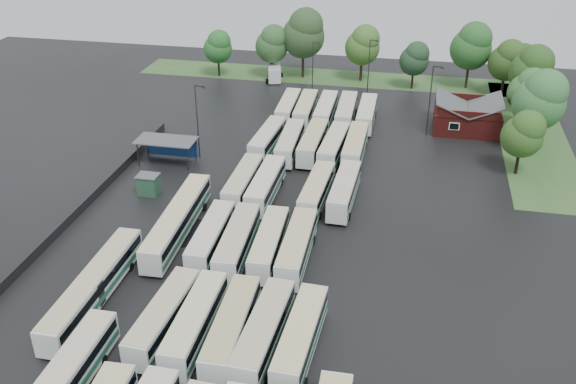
# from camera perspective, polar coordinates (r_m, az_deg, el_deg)

# --- Properties ---
(ground) EXTENTS (160.00, 160.00, 0.00)m
(ground) POSITION_cam_1_polar(r_m,az_deg,el_deg) (68.48, -3.72, -6.30)
(ground) COLOR black
(ground) RESTS_ON ground
(brick_building) EXTENTS (10.07, 8.60, 5.39)m
(brick_building) POSITION_cam_1_polar(r_m,az_deg,el_deg) (104.13, 15.60, 6.30)
(brick_building) COLOR maroon
(brick_building) RESTS_ON ground
(wash_shed) EXTENTS (8.20, 4.20, 3.58)m
(wash_shed) POSITION_cam_1_polar(r_m,az_deg,el_deg) (90.51, -10.69, 4.35)
(wash_shed) COLOR #2D2D30
(wash_shed) RESTS_ON ground
(utility_hut) EXTENTS (2.70, 2.20, 2.62)m
(utility_hut) POSITION_cam_1_polar(r_m,az_deg,el_deg) (83.05, -12.30, 0.68)
(utility_hut) COLOR #234B31
(utility_hut) RESTS_ON ground
(grass_strip_north) EXTENTS (80.00, 10.00, 0.01)m
(grass_strip_north) POSITION_cam_1_polar(r_m,az_deg,el_deg) (126.00, 5.01, 10.06)
(grass_strip_north) COLOR #39602B
(grass_strip_north) RESTS_ON ground
(grass_strip_east) EXTENTS (10.00, 50.00, 0.01)m
(grass_strip_east) POSITION_cam_1_polar(r_m,az_deg,el_deg) (106.07, 20.86, 4.78)
(grass_strip_east) COLOR #39602B
(grass_strip_east) RESTS_ON ground
(west_fence) EXTENTS (0.10, 50.00, 1.20)m
(west_fence) POSITION_cam_1_polar(r_m,az_deg,el_deg) (82.33, -17.32, -0.83)
(west_fence) COLOR #2D2D30
(west_fence) RESTS_ON ground
(bus_r1c0) EXTENTS (3.06, 11.78, 3.25)m
(bus_r1c0) POSITION_cam_1_polar(r_m,az_deg,el_deg) (59.41, -10.97, -10.80)
(bus_r1c0) COLOR silver
(bus_r1c0) RESTS_ON ground
(bus_r1c1) EXTENTS (2.65, 12.01, 3.34)m
(bus_r1c1) POSITION_cam_1_polar(r_m,az_deg,el_deg) (58.25, -8.25, -11.38)
(bus_r1c1) COLOR silver
(bus_r1c1) RESTS_ON ground
(bus_r1c2) EXTENTS (2.93, 12.17, 3.37)m
(bus_r1c2) POSITION_cam_1_polar(r_m,az_deg,el_deg) (57.24, -5.05, -11.96)
(bus_r1c2) COLOR silver
(bus_r1c2) RESTS_ON ground
(bus_r1c3) EXTENTS (3.11, 12.32, 3.40)m
(bus_r1c3) POSITION_cam_1_polar(r_m,az_deg,el_deg) (56.61, -2.18, -12.36)
(bus_r1c3) COLOR silver
(bus_r1c3) RESTS_ON ground
(bus_r1c4) EXTENTS (2.97, 11.93, 3.29)m
(bus_r1c4) POSITION_cam_1_polar(r_m,az_deg,el_deg) (56.18, 1.12, -12.79)
(bus_r1c4) COLOR silver
(bus_r1c4) RESTS_ON ground
(bus_r2c0) EXTENTS (2.86, 11.76, 3.25)m
(bus_r2c0) POSITION_cam_1_polar(r_m,az_deg,el_deg) (69.83, -6.85, -3.97)
(bus_r2c0) COLOR silver
(bus_r2c0) RESTS_ON ground
(bus_r2c1) EXTENTS (3.18, 12.33, 3.40)m
(bus_r2c1) POSITION_cam_1_polar(r_m,az_deg,el_deg) (68.54, -4.52, -4.43)
(bus_r2c1) COLOR silver
(bus_r2c1) RESTS_ON ground
(bus_r2c2) EXTENTS (2.99, 11.75, 3.24)m
(bus_r2c2) POSITION_cam_1_polar(r_m,az_deg,el_deg) (68.25, -1.71, -4.59)
(bus_r2c2) COLOR silver
(bus_r2c2) RESTS_ON ground
(bus_r2c3) EXTENTS (2.81, 12.11, 3.36)m
(bus_r2c3) POSITION_cam_1_polar(r_m,az_deg,el_deg) (67.54, 0.79, -4.90)
(bus_r2c3) COLOR silver
(bus_r2c3) RESTS_ON ground
(bus_r3c0) EXTENTS (2.50, 11.66, 3.24)m
(bus_r3c0) POSITION_cam_1_polar(r_m,az_deg,el_deg) (80.87, -4.00, 0.89)
(bus_r3c0) COLOR silver
(bus_r3c0) RESTS_ON ground
(bus_r3c1) EXTENTS (2.60, 12.02, 3.34)m
(bus_r3c1) POSITION_cam_1_polar(r_m,az_deg,el_deg) (79.87, -2.00, 0.62)
(bus_r3c1) COLOR silver
(bus_r3c1) RESTS_ON ground
(bus_r3c3) EXTENTS (2.90, 11.70, 3.23)m
(bus_r3c3) POSITION_cam_1_polar(r_m,az_deg,el_deg) (78.77, 2.55, 0.15)
(bus_r3c3) COLOR silver
(bus_r3c3) RESTS_ON ground
(bus_r3c4) EXTENTS (2.83, 11.99, 3.32)m
(bus_r3c4) POSITION_cam_1_polar(r_m,az_deg,el_deg) (78.88, 5.02, 0.14)
(bus_r3c4) COLOR silver
(bus_r3c4) RESTS_ON ground
(bus_r4c0) EXTENTS (3.09, 11.93, 3.29)m
(bus_r4c0) POSITION_cam_1_polar(r_m,az_deg,el_deg) (93.06, -1.82, 4.72)
(bus_r4c0) COLOR silver
(bus_r4c0) RESTS_ON ground
(bus_r4c1) EXTENTS (2.93, 11.90, 3.29)m
(bus_r4c1) POSITION_cam_1_polar(r_m,az_deg,el_deg) (91.81, 0.17, 4.40)
(bus_r4c1) COLOR silver
(bus_r4c1) RESTS_ON ground
(bus_r4c2) EXTENTS (2.69, 12.08, 3.36)m
(bus_r4c2) POSITION_cam_1_polar(r_m,az_deg,el_deg) (91.88, 2.22, 4.42)
(bus_r4c2) COLOR silver
(bus_r4c2) RESTS_ON ground
(bus_r4c3) EXTENTS (3.08, 12.08, 3.33)m
(bus_r4c3) POSITION_cam_1_polar(r_m,az_deg,el_deg) (90.92, 4.09, 4.10)
(bus_r4c3) COLOR silver
(bus_r4c3) RESTS_ON ground
(bus_r4c4) EXTENTS (2.60, 12.13, 3.38)m
(bus_r4c4) POSITION_cam_1_polar(r_m,az_deg,el_deg) (90.98, 5.99, 4.05)
(bus_r4c4) COLOR silver
(bus_r4c4) RESTS_ON ground
(bus_r5c0) EXTENTS (2.88, 11.70, 3.23)m
(bus_r5c0) POSITION_cam_1_polar(r_m,az_deg,el_deg) (105.20, 0.01, 7.52)
(bus_r5c0) COLOR silver
(bus_r5c0) RESTS_ON ground
(bus_r5c1) EXTENTS (2.97, 11.99, 3.31)m
(bus_r5c1) POSITION_cam_1_polar(r_m,az_deg,el_deg) (104.40, 1.57, 7.38)
(bus_r5c1) COLOR silver
(bus_r5c1) RESTS_ON ground
(bus_r5c2) EXTENTS (2.77, 12.04, 3.34)m
(bus_r5c2) POSITION_cam_1_polar(r_m,az_deg,el_deg) (103.88, 3.36, 7.24)
(bus_r5c2) COLOR silver
(bus_r5c2) RESTS_ON ground
(bus_r5c3) EXTENTS (2.93, 12.22, 3.38)m
(bus_r5c3) POSITION_cam_1_polar(r_m,az_deg,el_deg) (103.58, 5.20, 7.12)
(bus_r5c3) COLOR silver
(bus_r5c3) RESTS_ON ground
(bus_r5c4) EXTENTS (2.69, 11.87, 3.30)m
(bus_r5c4) POSITION_cam_1_polar(r_m,az_deg,el_deg) (103.24, 7.00, 6.93)
(bus_r5c4) COLOR silver
(bus_r5c4) RESTS_ON ground
(artic_bus_west_b) EXTENTS (3.23, 18.15, 3.35)m
(artic_bus_west_b) POSITION_cam_1_polar(r_m,az_deg,el_deg) (73.29, -9.78, -2.48)
(artic_bus_west_b) COLOR silver
(artic_bus_west_b) RESTS_ON ground
(artic_bus_west_c) EXTENTS (2.55, 17.43, 3.23)m
(artic_bus_west_c) POSITION_cam_1_polar(r_m,az_deg,el_deg) (64.60, -16.88, -8.05)
(artic_bus_west_c) COLOR silver
(artic_bus_west_c) RESTS_ON ground
(minibus) EXTENTS (3.81, 6.69, 2.76)m
(minibus) POSITION_cam_1_polar(r_m,az_deg,el_deg) (124.02, -1.22, 10.60)
(minibus) COLOR silver
(minibus) RESTS_ON ground
(tree_north_0) EXTENTS (5.48, 5.48, 9.08)m
(tree_north_0) POSITION_cam_1_polar(r_m,az_deg,el_deg) (125.76, -6.22, 12.74)
(tree_north_0) COLOR black
(tree_north_0) RESTS_ON ground
(tree_north_1) EXTENTS (6.22, 6.22, 10.31)m
(tree_north_1) POSITION_cam_1_polar(r_m,az_deg,el_deg) (124.12, -1.40, 13.06)
(tree_north_1) COLOR black
(tree_north_1) RESTS_ON ground
(tree_north_2) EXTENTS (8.08, 8.08, 13.39)m
(tree_north_2) POSITION_cam_1_polar(r_m,az_deg,el_deg) (123.70, 1.44, 13.96)
(tree_north_2) COLOR #362215
(tree_north_2) RESTS_ON ground
(tree_north_3) EXTENTS (6.50, 6.50, 10.77)m
(tree_north_3) POSITION_cam_1_polar(r_m,az_deg,el_deg) (122.86, 6.72, 12.87)
(tree_north_3) COLOR #322218
(tree_north_3) RESTS_ON ground
(tree_north_4) EXTENTS (5.34, 5.34, 8.85)m
(tree_north_4) POSITION_cam_1_polar(r_m,az_deg,el_deg) (120.12, 11.24, 11.58)
(tree_north_4) COLOR black
(tree_north_4) RESTS_ON ground
(tree_north_5) EXTENTS (7.40, 7.40, 12.26)m
(tree_north_5) POSITION_cam_1_polar(r_m,az_deg,el_deg) (122.31, 16.05, 12.40)
(tree_north_5) COLOR #362312
(tree_north_5) RESTS_ON ground
(tree_north_6) EXTENTS (5.37, 5.35, 8.87)m
(tree_north_6) POSITION_cam_1_polar(r_m,az_deg,el_deg) (123.75, 19.96, 10.93)
(tree_north_6) COLOR black
(tree_north_6) RESTS_ON ground
(tree_east_0) EXTENTS (5.56, 5.56, 9.22)m
(tree_east_0) POSITION_cam_1_polar(r_m,az_deg,el_deg) (89.81, 20.25, 4.91)
(tree_east_0) COLOR black
(tree_east_0) RESTS_ON ground
(tree_east_1) EXTENTS (7.46, 7.46, 12.35)m
(tree_east_1) POSITION_cam_1_polar(r_m,az_deg,el_deg) (97.38, 21.58, 7.69)
(tree_east_1) COLOR black
(tree_east_1) RESTS_ON ground
(tree_east_2) EXTENTS (6.01, 6.01, 9.96)m
(tree_east_2) POSITION_cam_1_polar(r_m,az_deg,el_deg) (105.72, 20.65, 8.48)
(tree_east_2) COLOR #38291D
(tree_east_2) RESTS_ON ground
(tree_east_3) EXTENTS (7.01, 7.01, 11.62)m
(tree_east_3) POSITION_cam_1_polar(r_m,az_deg,el_deg) (112.75, 20.91, 10.16)
(tree_east_3) COLOR black
(tree_east_3) RESTS_ON ground
(tree_east_4) EXTENTS (6.26, 6.26, 10.36)m
(tree_east_4) POSITION_cam_1_polar(r_m,az_deg,el_deg) (119.70, 18.96, 11.04)
(tree_east_4) COLOR black
(tree_east_4) RESTS_ON ground
(lamp_post_ne) EXTENTS (1.69, 0.33, 10.95)m
(lamp_post_ne) POSITION_cam_1_polar(r_m,az_deg,el_deg) (99.12, 12.62, 8.36)
(lamp_post_ne) COLOR #2D2D30
(lamp_post_ne) RESTS_ON ground
(lamp_post_nw) EXTENTS (1.65, 0.32, 10.70)m
(lamp_post_nw) POSITION_cam_1_polar(r_m,az_deg,el_deg) (90.17, -8.01, 6.70)
(lamp_post_nw) COLOR #2D2D30
(lamp_post_nw) RESTS_ON ground
(lamp_post_back_w) EXTENTS (1.40, 0.27, 9.12)m
(lamp_post_back_w) POSITION_cam_1_polar(r_m,az_deg,el_deg) (116.56, 2.27, 11.38)
(lamp_post_back_w) COLOR #2D2D30
(lamp_post_back_w) RESTS_ON ground
(lamp_post_back_e) EXTENTS (1.56, 0.30, 10.13)m
(lamp_post_back_e) POSITION_cam_1_polar(r_m,az_deg,el_deg) (114.97, 7.27, 11.25)
(lamp_post_back_e) COLOR #2D2D30
(lamp_post_back_e) RESTS_ON ground
(puddle_2) EXTENTS (6.51, 6.51, 0.01)m
(puddle_2) POSITION_cam_1_polar(r_m,az_deg,el_deg) (74.49, -9.15, -3.55)
(puddle_2) COLOR black
(puddle_2) RESTS_ON ground
(puddle_3) EXTENTS (3.64, 3.64, 0.01)m
(puddle_3) POSITION_cam_1_polar(r_m,az_deg,el_deg) (66.27, -0.99, -7.55)
(puddle_3) COLOR black
(puddle_3) RESTS_ON ground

